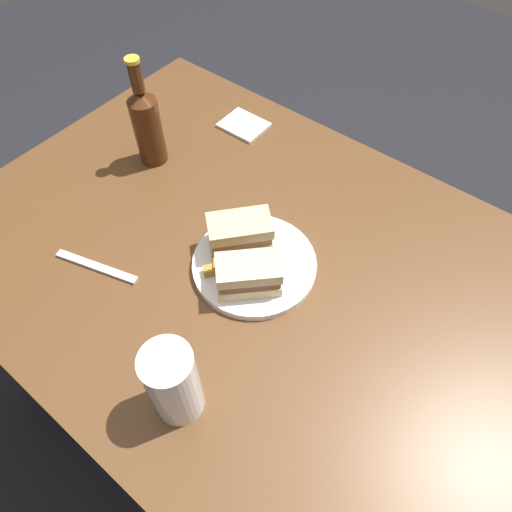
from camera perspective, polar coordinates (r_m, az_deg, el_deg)
ground_plane at (r=1.60m, az=0.11°, el=-16.81°), size 6.00×6.00×0.00m
dining_table at (r=1.24m, az=0.14°, el=-11.02°), size 1.28×0.88×0.76m
plate at (r=0.91m, az=-0.18°, el=-1.03°), size 0.24×0.24×0.02m
sandwich_half_left at (r=0.90m, az=-2.00°, el=2.85°), size 0.13×0.14×0.07m
sandwich_half_right at (r=0.84m, az=-0.93°, el=-2.32°), size 0.13×0.13×0.07m
potato_wedge_front at (r=0.88m, az=-3.98°, el=-1.15°), size 0.05×0.04×0.02m
potato_wedge_middle at (r=0.90m, az=-2.74°, el=0.26°), size 0.04×0.05×0.02m
potato_wedge_back at (r=0.88m, az=-4.88°, el=-1.62°), size 0.05×0.05×0.02m
pint_glass at (r=0.73m, az=-10.03°, el=-15.54°), size 0.08×0.08×0.17m
cider_bottle at (r=1.09m, az=-13.35°, el=15.61°), size 0.06×0.06×0.26m
napkin at (r=1.21m, az=-1.52°, el=15.87°), size 0.11×0.09×0.01m
fork at (r=0.96m, az=-19.12°, el=-1.24°), size 0.18×0.07×0.01m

